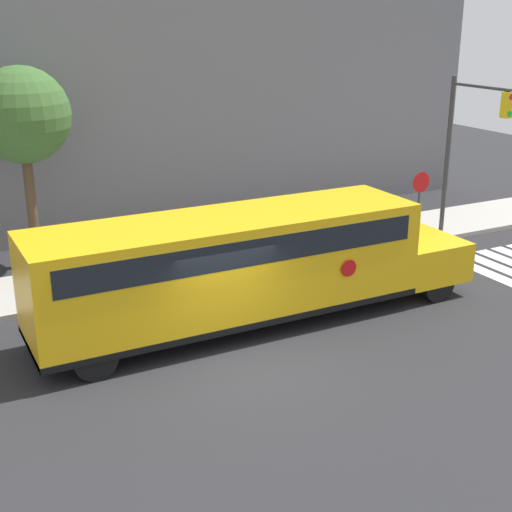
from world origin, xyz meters
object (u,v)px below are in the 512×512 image
school_bus (243,262)px  stop_sign (420,195)px  tree_near_sidewalk (22,116)px  traffic_light (466,137)px

school_bus → stop_sign: (8.64, 3.59, -0.07)m
tree_near_sidewalk → stop_sign: bearing=-16.0°
tree_near_sidewalk → school_bus: bearing=-62.2°
school_bus → traffic_light: traffic_light is taller
stop_sign → traffic_light: traffic_light is taller
stop_sign → tree_near_sidewalk: 13.28m
traffic_light → stop_sign: bearing=151.8°
school_bus → tree_near_sidewalk: 8.62m
school_bus → tree_near_sidewalk: bearing=117.8°
school_bus → stop_sign: school_bus is taller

